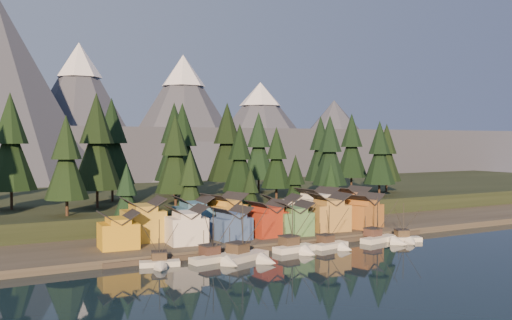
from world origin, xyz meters
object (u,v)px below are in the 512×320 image
boat_6 (406,234)px  house_front_0 (118,229)px  boat_2 (250,249)px  house_back_1 (193,215)px  boat_1 (219,252)px  house_back_0 (143,218)px  boat_5 (384,233)px  boat_0 (160,257)px  house_front_1 (186,224)px  boat_4 (334,239)px  boat_3 (297,241)px

boat_6 → house_front_0: 65.56m
boat_2 → house_back_1: (-1.39, 25.60, 3.99)m
boat_1 → boat_2: 6.35m
house_back_0 → house_back_1: size_ratio=1.04×
boat_5 → house_back_1: 44.98m
boat_0 → house_front_1: (10.50, 12.64, 3.87)m
boat_0 → house_front_1: 16.88m
boat_6 → boat_1: bearing=-161.9°
boat_0 → house_back_1: size_ratio=1.07×
house_back_0 → house_front_1: bearing=-42.8°
boat_1 → boat_2: bearing=-23.7°
boat_4 → boat_2: bearing=175.8°
boat_1 → house_back_0: 23.88m
house_front_1 → house_back_0: bearing=137.8°
boat_4 → boat_5: size_ratio=0.87×
boat_6 → house_back_1: house_back_1 is taller
boat_0 → boat_3: boat_3 is taller
boat_1 → house_back_1: bearing=69.7°
boat_6 → house_back_0: house_back_0 is taller
boat_6 → house_back_0: (-55.87, 23.39, 4.58)m
boat_1 → boat_3: boat_3 is taller
boat_4 → house_back_0: (-36.56, 21.28, 4.52)m
boat_0 → house_back_1: bearing=70.4°
boat_3 → house_front_1: boat_3 is taller
boat_2 → house_back_1: 25.95m
boat_5 → house_front_0: boat_5 is taller
boat_1 → house_back_0: bearing=100.9°
boat_1 → boat_2: size_ratio=0.94×
boat_2 → boat_5: bearing=-16.8°
boat_5 → house_front_0: (-58.34, 15.31, 3.42)m
house_front_0 → house_back_1: (19.94, 7.73, 0.81)m
boat_4 → boat_6: boat_4 is taller
boat_4 → house_front_0: bearing=150.3°
boat_4 → house_front_0: 46.55m
house_back_0 → boat_3: bearing=-33.7°
boat_1 → house_front_1: size_ratio=1.36×
house_back_0 → boat_2: bearing=-54.7°
boat_4 → boat_6: 19.42m
boat_5 → house_back_0: 55.50m
house_back_0 → boat_4: bearing=-25.8°
boat_4 → house_front_1: house_front_1 is taller
boat_0 → boat_1: size_ratio=0.84×
house_back_1 → house_front_1: bearing=-114.6°
boat_2 → house_front_1: 17.78m
boat_3 → boat_6: bearing=-10.9°
boat_5 → house_back_0: bearing=145.8°
boat_5 → house_front_0: 60.41m
boat_0 → boat_2: bearing=5.6°
boat_3 → house_back_1: (-14.20, 23.08, 3.89)m
boat_5 → boat_6: bearing=-37.6°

